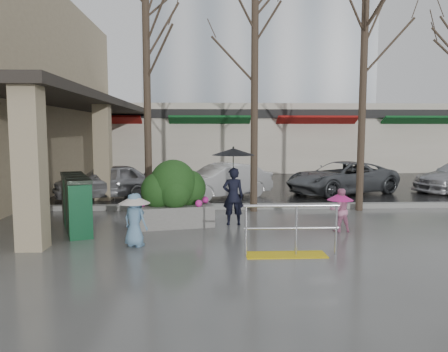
{
  "coord_description": "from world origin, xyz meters",
  "views": [
    {
      "loc": [
        -0.32,
        -9.6,
        2.48
      ],
      "look_at": [
        0.19,
        1.6,
        1.3
      ],
      "focal_mm": 35.0,
      "sensor_mm": 36.0,
      "label": 1
    }
  ],
  "objects": [
    {
      "name": "ground",
      "position": [
        0.0,
        0.0,
        0.0
      ],
      "size": [
        120.0,
        120.0,
        0.0
      ],
      "primitive_type": "plane",
      "color": "#51514F",
      "rests_on": "ground"
    },
    {
      "name": "woman",
      "position": [
        0.44,
        1.68,
        1.27
      ],
      "size": [
        1.14,
        1.14,
        2.06
      ],
      "rotation": [
        0.0,
        0.0,
        3.17
      ],
      "color": "black",
      "rests_on": "ground"
    },
    {
      "name": "news_boxes",
      "position": [
        -3.53,
        1.31,
        0.68
      ],
      "size": [
        1.39,
        2.46,
        1.36
      ],
      "rotation": [
        0.0,
        0.0,
        0.37
      ],
      "color": "#0E3E22",
      "rests_on": "ground"
    },
    {
      "name": "car_a",
      "position": [
        -3.9,
        6.37,
        0.63
      ],
      "size": [
        3.99,
        2.75,
        1.26
      ],
      "primitive_type": "imported",
      "rotation": [
        0.0,
        0.0,
        -1.19
      ],
      "color": "#A3A3A8",
      "rests_on": "ground"
    },
    {
      "name": "tree_west",
      "position": [
        -2.0,
        3.6,
        5.08
      ],
      "size": [
        3.2,
        3.2,
        6.8
      ],
      "color": "#382B21",
      "rests_on": "ground"
    },
    {
      "name": "curb",
      "position": [
        0.0,
        4.0,
        0.07
      ],
      "size": [
        120.0,
        0.3,
        0.15
      ],
      "primitive_type": "cube",
      "color": "gray",
      "rests_on": "ground"
    },
    {
      "name": "storefront_row",
      "position": [
        2.0,
        17.97,
        2.01
      ],
      "size": [
        34.0,
        6.74,
        4.0
      ],
      "color": "beige",
      "rests_on": "ground"
    },
    {
      "name": "child_blue",
      "position": [
        -1.8,
        -0.37,
        0.69
      ],
      "size": [
        0.67,
        0.67,
        1.16
      ],
      "rotation": [
        0.0,
        0.0,
        2.6
      ],
      "color": "#6793B8",
      "rests_on": "ground"
    },
    {
      "name": "tree_midwest",
      "position": [
        1.2,
        3.6,
        5.23
      ],
      "size": [
        3.2,
        3.2,
        7.0
      ],
      "color": "#382B21",
      "rests_on": "ground"
    },
    {
      "name": "car_b",
      "position": [
        0.32,
        6.29,
        0.63
      ],
      "size": [
        3.96,
        3.14,
        1.26
      ],
      "primitive_type": "imported",
      "rotation": [
        0.0,
        0.0,
        -1.02
      ],
      "color": "silver",
      "rests_on": "ground"
    },
    {
      "name": "office_tower",
      "position": [
        4.0,
        30.0,
        12.5
      ],
      "size": [
        18.0,
        12.0,
        25.0
      ],
      "primitive_type": "cube",
      "color": "#8C99A8",
      "rests_on": "ground"
    },
    {
      "name": "car_c",
      "position": [
        5.05,
        7.13,
        0.63
      ],
      "size": [
        4.99,
        3.78,
        1.26
      ],
      "primitive_type": "imported",
      "rotation": [
        0.0,
        0.0,
        -1.15
      ],
      "color": "#5B5F62",
      "rests_on": "ground"
    },
    {
      "name": "street_asphalt",
      "position": [
        0.0,
        22.0,
        0.01
      ],
      "size": [
        120.0,
        36.0,
        0.01
      ],
      "primitive_type": "cube",
      "color": "black",
      "rests_on": "ground"
    },
    {
      "name": "pillar_back",
      "position": [
        -3.9,
        6.0,
        1.75
      ],
      "size": [
        0.55,
        0.55,
        3.5
      ],
      "primitive_type": "cube",
      "color": "tan",
      "rests_on": "ground"
    },
    {
      "name": "pillar_front",
      "position": [
        -3.9,
        -0.5,
        1.75
      ],
      "size": [
        0.55,
        0.55,
        3.5
      ],
      "primitive_type": "cube",
      "color": "tan",
      "rests_on": "ground"
    },
    {
      "name": "planter",
      "position": [
        -1.11,
        1.64,
        0.83
      ],
      "size": [
        2.14,
        1.38,
        1.73
      ],
      "rotation": [
        0.0,
        0.0,
        0.21
      ],
      "color": "slate",
      "rests_on": "ground"
    },
    {
      "name": "canopy_slab",
      "position": [
        -4.8,
        8.0,
        3.62
      ],
      "size": [
        2.8,
        18.0,
        0.25
      ],
      "primitive_type": "cube",
      "color": "#2D2823",
      "rests_on": "pillar_front"
    },
    {
      "name": "handrail",
      "position": [
        1.36,
        -1.2,
        0.38
      ],
      "size": [
        1.9,
        0.5,
        1.03
      ],
      "color": "yellow",
      "rests_on": "ground"
    },
    {
      "name": "tree_mideast",
      "position": [
        4.5,
        3.6,
        4.86
      ],
      "size": [
        3.2,
        3.2,
        6.5
      ],
      "color": "#382B21",
      "rests_on": "ground"
    },
    {
      "name": "child_pink",
      "position": [
        3.0,
        0.79,
        0.62
      ],
      "size": [
        0.64,
        0.64,
        1.07
      ],
      "rotation": [
        0.0,
        0.0,
        3.24
      ],
      "color": "pink",
      "rests_on": "ground"
    }
  ]
}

